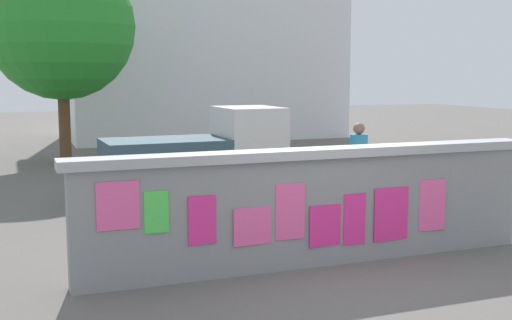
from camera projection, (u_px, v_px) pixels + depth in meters
ground at (173, 176)px, 16.01m from camera, size 60.00×60.00×0.00m
poster_wall at (316, 205)px, 8.50m from camera, size 6.58×0.42×1.56m
auto_rickshaw_truck at (203, 155)px, 13.01m from camera, size 3.64×1.59×1.85m
motorcycle at (316, 202)px, 10.41m from camera, size 1.90×0.56×0.87m
bicycle_near at (220, 224)px, 9.34m from camera, size 1.71×0.44×0.95m
person_walking at (358, 156)px, 12.13m from camera, size 0.44×0.44×1.62m
tree_roadside at (61, 26)px, 17.70m from camera, size 4.08×4.08×5.88m
building_background at (203, 43)px, 25.64m from camera, size 10.86×5.50×7.47m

